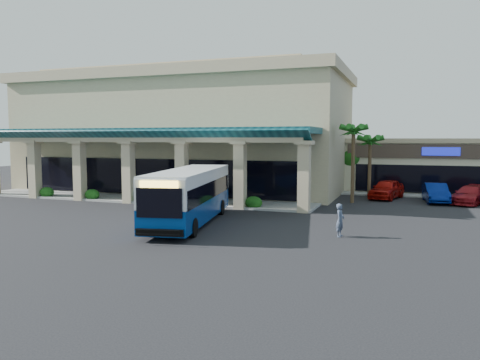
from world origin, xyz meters
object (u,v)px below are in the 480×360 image
at_px(pedestrian, 340,220).
at_px(car_red, 470,195).
at_px(car_silver, 387,189).
at_px(transit_bus, 190,197).
at_px(car_white, 436,193).

relative_size(pedestrian, car_red, 0.35).
bearing_deg(car_red, car_silver, -165.38).
xyz_separation_m(transit_bus, car_silver, (10.18, 15.41, -0.77)).
distance_m(pedestrian, car_white, 16.03).
bearing_deg(car_silver, pedestrian, -79.98).
distance_m(transit_bus, car_white, 19.99).
bearing_deg(transit_bus, car_red, 30.86).
height_order(car_silver, car_white, car_silver).
bearing_deg(pedestrian, car_silver, 4.25).
relative_size(pedestrian, car_white, 0.37).
xyz_separation_m(pedestrian, car_red, (7.56, 15.13, -0.15)).
distance_m(car_silver, car_red, 6.14).
distance_m(pedestrian, car_silver, 16.25).
relative_size(car_silver, car_red, 0.98).
xyz_separation_m(transit_bus, car_red, (16.23, 14.36, -0.87)).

